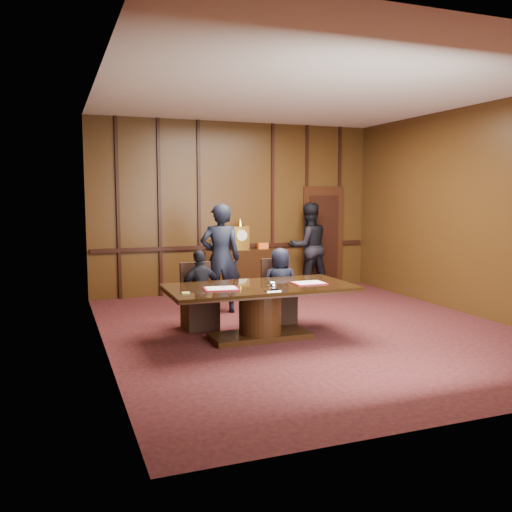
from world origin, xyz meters
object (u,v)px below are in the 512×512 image
Objects in this scene: conference_table at (260,303)px; witness_left at (221,258)px; sideboard at (240,270)px; witness_right at (308,247)px; signatory_left at (200,290)px; signatory_right at (280,285)px.

witness_left is (-0.02, 1.84, 0.43)m from conference_table.
witness_right is (1.47, -0.16, 0.44)m from sideboard.
signatory_left is 1.01× the size of signatory_right.
sideboard is 0.85× the size of witness_left.
witness_right reaches higher than signatory_left.
conference_table is (-0.90, -3.48, 0.02)m from sideboard.
signatory_left is at bearing 71.99° from witness_left.
witness_right is (2.39, 1.48, -0.01)m from witness_left.
witness_right is at bearing -135.03° from witness_left.
witness_left is at bearing -133.90° from signatory_left.
sideboard is 3.10m from signatory_left.
witness_left is (-0.92, -1.64, 0.45)m from sideboard.
signatory_right is at bearing 167.38° from signatory_left.
signatory_right is 0.64× the size of witness_left.
conference_table is 1.40× the size of witness_left.
signatory_left reaches higher than signatory_right.
signatory_left is 1.26m from witness_left.
signatory_right is 0.65× the size of witness_right.
signatory_left is at bearing 38.28° from witness_right.
conference_table is at bearing 52.92° from witness_right.
witness_right reaches higher than conference_table.
signatory_right reaches higher than conference_table.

